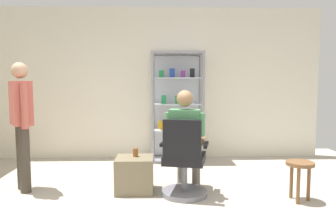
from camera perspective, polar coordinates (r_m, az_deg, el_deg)
back_wall at (r=5.89m, az=-2.40°, el=5.02°), size 6.00×0.10×2.70m
display_cabinet_main at (r=5.68m, az=1.61°, el=1.09°), size 0.90×0.45×1.90m
office_chair at (r=3.93m, az=2.83°, el=-9.31°), size 0.61×0.58×0.96m
seated_shopkeeper at (r=4.02m, az=3.19°, el=-4.34°), size 0.55×0.61×1.29m
storage_crate at (r=4.18m, az=-5.93°, el=-10.90°), size 0.47×0.44×0.44m
tea_glass at (r=4.15m, az=-5.77°, el=-7.11°), size 0.07×0.07×0.11m
standing_customer at (r=4.45m, az=-24.46°, el=-1.00°), size 0.38×0.45×1.63m
wooden_stool at (r=4.10m, az=22.28°, el=-9.48°), size 0.32×0.32×0.47m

